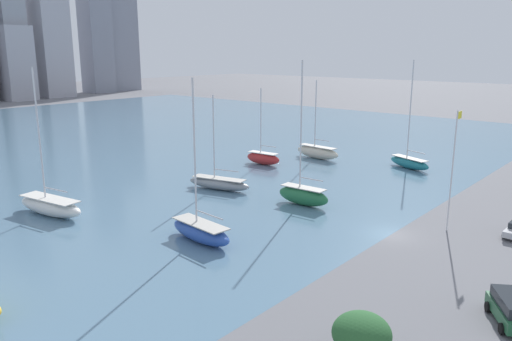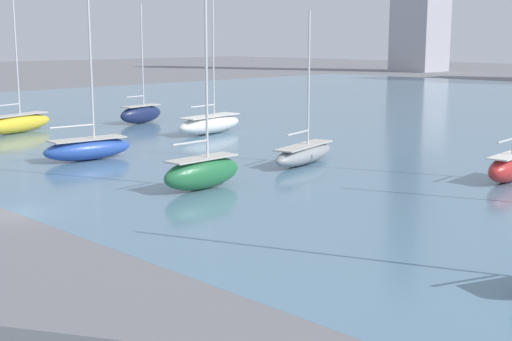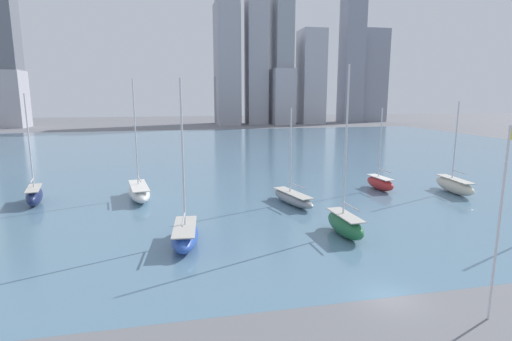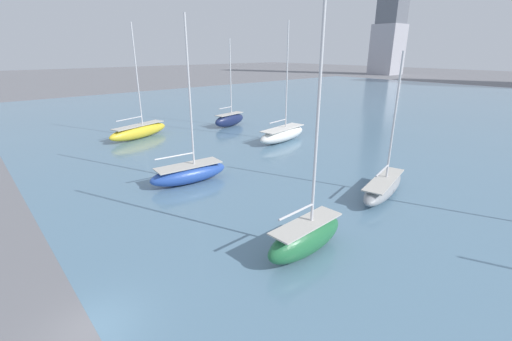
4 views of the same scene
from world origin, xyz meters
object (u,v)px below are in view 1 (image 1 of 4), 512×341
object	(u,v)px
sailboat_blue	(201,231)
sailboat_cream	(317,152)
sailboat_red	(263,158)
sailboat_gray	(219,183)
sailboat_white	(50,206)
sailboat_teal	(409,162)
parked_suv_green	(512,309)
flag_pole	(453,167)
sailboat_green	(303,195)

from	to	relation	value
sailboat_blue	sailboat_cream	size ratio (longest dim) A/B	1.18
sailboat_red	sailboat_cream	size ratio (longest dim) A/B	0.92
sailboat_red	sailboat_gray	size ratio (longest dim) A/B	0.98
sailboat_white	sailboat_cream	world-z (taller)	sailboat_white
sailboat_teal	sailboat_cream	bearing A→B (deg)	123.19
sailboat_cream	sailboat_teal	size ratio (longest dim) A/B	0.80
sailboat_white	parked_suv_green	world-z (taller)	sailboat_white
sailboat_blue	flag_pole	bearing A→B (deg)	-37.55
sailboat_teal	sailboat_green	xyz separation A→B (m)	(-25.69, 1.55, 0.23)
sailboat_blue	sailboat_gray	size ratio (longest dim) A/B	1.25
sailboat_red	sailboat_cream	bearing A→B (deg)	-28.40
sailboat_teal	sailboat_gray	size ratio (longest dim) A/B	1.33
flag_pole	parked_suv_green	size ratio (longest dim) A/B	2.47
sailboat_blue	sailboat_cream	distance (m)	40.00
sailboat_gray	sailboat_cream	bearing A→B (deg)	-11.87
sailboat_cream	sailboat_gray	xyz separation A→B (m)	(-24.17, -0.94, -0.26)
flag_pole	sailboat_gray	world-z (taller)	sailboat_gray
sailboat_cream	sailboat_green	distance (m)	26.07
sailboat_red	parked_suv_green	bearing A→B (deg)	-126.04
flag_pole	parked_suv_green	world-z (taller)	flag_pole
sailboat_green	sailboat_white	bearing A→B (deg)	135.23
sailboat_gray	flag_pole	bearing A→B (deg)	-95.96
sailboat_red	sailboat_gray	bearing A→B (deg)	-166.36
sailboat_blue	sailboat_gray	world-z (taller)	sailboat_blue
sailboat_white	sailboat_cream	bearing A→B (deg)	-16.71
sailboat_white	sailboat_cream	distance (m)	43.76
sailboat_gray	sailboat_white	bearing A→B (deg)	146.59
sailboat_cream	flag_pole	bearing A→B (deg)	-120.50
sailboat_gray	parked_suv_green	world-z (taller)	sailboat_gray
sailboat_red	sailboat_cream	world-z (taller)	sailboat_cream
sailboat_gray	sailboat_green	world-z (taller)	sailboat_green
sailboat_blue	sailboat_teal	bearing A→B (deg)	2.03
sailboat_teal	parked_suv_green	distance (m)	44.91
sailboat_gray	parked_suv_green	bearing A→B (deg)	-120.19
sailboat_white	sailboat_cream	size ratio (longest dim) A/B	1.23
sailboat_cream	sailboat_teal	world-z (taller)	sailboat_teal
sailboat_teal	parked_suv_green	xyz separation A→B (m)	(-38.08, -23.81, 0.03)
flag_pole	sailboat_cream	distance (m)	35.60
sailboat_red	sailboat_teal	bearing A→B (deg)	-61.24
sailboat_white	sailboat_teal	size ratio (longest dim) A/B	0.98
sailboat_white	sailboat_blue	bearing A→B (deg)	-82.74
parked_suv_green	sailboat_gray	bearing A→B (deg)	131.01
sailboat_cream	sailboat_green	bearing A→B (deg)	-145.52
sailboat_cream	sailboat_green	xyz separation A→B (m)	(-22.58, -13.04, 0.10)
flag_pole	sailboat_red	distance (m)	35.06
sailboat_gray	sailboat_green	distance (m)	12.21
sailboat_teal	sailboat_green	distance (m)	25.74
sailboat_teal	flag_pole	bearing A→B (deg)	-127.38
flag_pole	sailboat_red	world-z (taller)	flag_pole
sailboat_teal	sailboat_gray	bearing A→B (deg)	174.57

